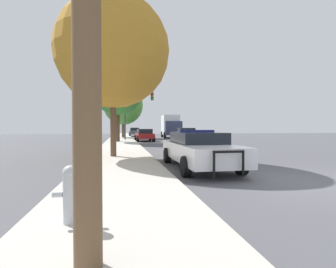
{
  "coord_description": "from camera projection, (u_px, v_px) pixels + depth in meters",
  "views": [
    {
      "loc": [
        -5.1,
        -6.53,
        1.53
      ],
      "look_at": [
        -0.6,
        18.49,
        0.86
      ],
      "focal_mm": 28.0,
      "sensor_mm": 36.0,
      "label": 1
    }
  ],
  "objects": [
    {
      "name": "traffic_light",
      "position": [
        136.0,
        106.0,
        30.05
      ],
      "size": [
        3.35,
        0.35,
        5.58
      ],
      "color": "#424247",
      "rests_on": "sidewalk_left"
    },
    {
      "name": "police_car",
      "position": [
        198.0,
        149.0,
        9.8
      ],
      "size": [
        2.06,
        5.4,
        1.42
      ],
      "rotation": [
        0.0,
        0.0,
        3.14
      ],
      "color": "white",
      "rests_on": "ground_plane"
    },
    {
      "name": "ground_plane",
      "position": [
        305.0,
        181.0,
        7.37
      ],
      "size": [
        110.0,
        110.0,
        0.0
      ],
      "primitive_type": "plane",
      "color": "#4F4F54"
    },
    {
      "name": "fire_hydrant",
      "position": [
        70.0,
        192.0,
        3.8
      ],
      "size": [
        0.49,
        0.22,
        0.85
      ],
      "color": "#B7BCC1",
      "rests_on": "sidewalk_left"
    },
    {
      "name": "car_background_midblock",
      "position": [
        144.0,
        135.0,
        28.36
      ],
      "size": [
        2.01,
        4.11,
        1.34
      ],
      "rotation": [
        0.0,
        0.0,
        0.04
      ],
      "color": "maroon",
      "rests_on": "ground_plane"
    },
    {
      "name": "tree_sidewalk_mid",
      "position": [
        118.0,
        91.0,
        25.44
      ],
      "size": [
        4.79,
        4.79,
        7.35
      ],
      "color": "#4C3823",
      "rests_on": "sidewalk_left"
    },
    {
      "name": "car_background_oncoming",
      "position": [
        186.0,
        134.0,
        28.41
      ],
      "size": [
        2.07,
        4.0,
        1.45
      ],
      "rotation": [
        0.0,
        0.0,
        3.12
      ],
      "color": "#474C51",
      "rests_on": "ground_plane"
    },
    {
      "name": "tree_sidewalk_far",
      "position": [
        123.0,
        105.0,
        36.19
      ],
      "size": [
        5.42,
        5.42,
        7.15
      ],
      "color": "brown",
      "rests_on": "sidewalk_left"
    },
    {
      "name": "sidewalk_left",
      "position": [
        121.0,
        186.0,
        6.46
      ],
      "size": [
        3.0,
        110.0,
        0.13
      ],
      "color": "#BCB7AD",
      "rests_on": "ground_plane"
    },
    {
      "name": "box_truck",
      "position": [
        171.0,
        126.0,
        38.15
      ],
      "size": [
        2.82,
        6.78,
        3.27
      ],
      "rotation": [
        0.0,
        0.0,
        3.08
      ],
      "color": "#333856",
      "rests_on": "ground_plane"
    },
    {
      "name": "tree_sidewalk_near",
      "position": [
        113.0,
        51.0,
        12.47
      ],
      "size": [
        5.4,
        5.4,
        7.72
      ],
      "color": "brown",
      "rests_on": "sidewalk_left"
    },
    {
      "name": "car_background_distant",
      "position": [
        135.0,
        132.0,
        44.04
      ],
      "size": [
        2.07,
        4.67,
        1.44
      ],
      "rotation": [
        0.0,
        0.0,
        -0.05
      ],
      "color": "#474C51",
      "rests_on": "ground_plane"
    }
  ]
}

